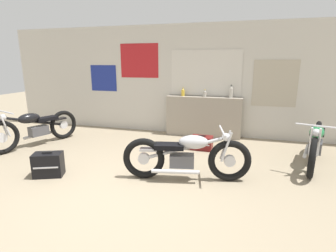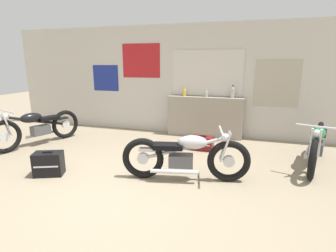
{
  "view_description": "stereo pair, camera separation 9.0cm",
  "coord_description": "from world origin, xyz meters",
  "px_view_note": "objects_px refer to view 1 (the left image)",
  "views": [
    {
      "loc": [
        1.63,
        -3.13,
        1.87
      ],
      "look_at": [
        0.3,
        1.45,
        0.7
      ],
      "focal_mm": 28.0,
      "sensor_mm": 36.0,
      "label": 1
    },
    {
      "loc": [
        1.71,
        -3.11,
        1.87
      ],
      "look_at": [
        0.3,
        1.45,
        0.7
      ],
      "focal_mm": 28.0,
      "sensor_mm": 36.0,
      "label": 2
    }
  ],
  "objects_px": {
    "bottle_center": "(231,92)",
    "hard_case_darkred": "(202,143)",
    "motorcycle_silver": "(186,156)",
    "bottle_left_center": "(205,94)",
    "motorcycle_green": "(315,143)",
    "hard_case_black": "(48,165)",
    "bottle_leftmost": "(183,92)",
    "motorcycle_black": "(35,128)"
  },
  "relations": [
    {
      "from": "motorcycle_green",
      "to": "bottle_left_center",
      "type": "bearing_deg",
      "value": 149.49
    },
    {
      "from": "bottle_center",
      "to": "hard_case_darkred",
      "type": "height_order",
      "value": "bottle_center"
    },
    {
      "from": "bottle_left_center",
      "to": "motorcycle_black",
      "type": "relative_size",
      "value": 0.09
    },
    {
      "from": "bottle_left_center",
      "to": "hard_case_darkred",
      "type": "distance_m",
      "value": 1.42
    },
    {
      "from": "motorcycle_green",
      "to": "hard_case_black",
      "type": "distance_m",
      "value": 4.76
    },
    {
      "from": "motorcycle_black",
      "to": "motorcycle_green",
      "type": "relative_size",
      "value": 1.0
    },
    {
      "from": "motorcycle_black",
      "to": "hard_case_black",
      "type": "xyz_separation_m",
      "value": [
        1.43,
        -1.31,
        -0.22
      ]
    },
    {
      "from": "bottle_left_center",
      "to": "bottle_center",
      "type": "bearing_deg",
      "value": 4.0
    },
    {
      "from": "hard_case_black",
      "to": "bottle_leftmost",
      "type": "bearing_deg",
      "value": 63.68
    },
    {
      "from": "bottle_center",
      "to": "hard_case_darkred",
      "type": "bearing_deg",
      "value": -115.21
    },
    {
      "from": "bottle_left_center",
      "to": "motorcycle_silver",
      "type": "bearing_deg",
      "value": -87.64
    },
    {
      "from": "bottle_leftmost",
      "to": "motorcycle_silver",
      "type": "bearing_deg",
      "value": -75.78
    },
    {
      "from": "bottle_left_center",
      "to": "hard_case_black",
      "type": "distance_m",
      "value": 3.9
    },
    {
      "from": "bottle_left_center",
      "to": "motorcycle_green",
      "type": "bearing_deg",
      "value": -30.51
    },
    {
      "from": "bottle_center",
      "to": "motorcycle_green",
      "type": "distance_m",
      "value": 2.26
    },
    {
      "from": "bottle_left_center",
      "to": "hard_case_black",
      "type": "height_order",
      "value": "bottle_left_center"
    },
    {
      "from": "bottle_left_center",
      "to": "hard_case_darkred",
      "type": "bearing_deg",
      "value": -83.63
    },
    {
      "from": "bottle_leftmost",
      "to": "motorcycle_black",
      "type": "height_order",
      "value": "bottle_leftmost"
    },
    {
      "from": "motorcycle_black",
      "to": "motorcycle_silver",
      "type": "xyz_separation_m",
      "value": [
        3.67,
        -0.8,
        -0.01
      ]
    },
    {
      "from": "motorcycle_silver",
      "to": "hard_case_black",
      "type": "bearing_deg",
      "value": -167.19
    },
    {
      "from": "motorcycle_black",
      "to": "hard_case_darkred",
      "type": "distance_m",
      "value": 3.78
    },
    {
      "from": "bottle_center",
      "to": "hard_case_darkred",
      "type": "xyz_separation_m",
      "value": [
        -0.51,
        -1.09,
        -1.01
      ]
    },
    {
      "from": "bottle_left_center",
      "to": "bottle_center",
      "type": "xyz_separation_m",
      "value": [
        0.63,
        0.04,
        0.06
      ]
    },
    {
      "from": "bottle_left_center",
      "to": "bottle_center",
      "type": "relative_size",
      "value": 0.6
    },
    {
      "from": "bottle_leftmost",
      "to": "motorcycle_black",
      "type": "bearing_deg",
      "value": -148.24
    },
    {
      "from": "bottle_left_center",
      "to": "motorcycle_black",
      "type": "bearing_deg",
      "value": -152.86
    },
    {
      "from": "motorcycle_silver",
      "to": "hard_case_black",
      "type": "xyz_separation_m",
      "value": [
        -2.24,
        -0.51,
        -0.21
      ]
    },
    {
      "from": "bottle_left_center",
      "to": "hard_case_darkred",
      "type": "xyz_separation_m",
      "value": [
        0.12,
        -1.05,
        -0.95
      ]
    },
    {
      "from": "bottle_leftmost",
      "to": "hard_case_darkred",
      "type": "xyz_separation_m",
      "value": [
        0.68,
        -1.08,
        -0.97
      ]
    },
    {
      "from": "bottle_left_center",
      "to": "motorcycle_green",
      "type": "xyz_separation_m",
      "value": [
        2.26,
        -1.33,
        -0.68
      ]
    },
    {
      "from": "motorcycle_green",
      "to": "hard_case_black",
      "type": "relative_size",
      "value": 3.84
    },
    {
      "from": "bottle_leftmost",
      "to": "motorcycle_black",
      "type": "relative_size",
      "value": 0.11
    },
    {
      "from": "bottle_leftmost",
      "to": "motorcycle_silver",
      "type": "xyz_separation_m",
      "value": [
        0.67,
        -2.66,
        -0.71
      ]
    },
    {
      "from": "motorcycle_green",
      "to": "hard_case_darkred",
      "type": "distance_m",
      "value": 2.18
    },
    {
      "from": "motorcycle_green",
      "to": "bottle_center",
      "type": "bearing_deg",
      "value": 139.84
    },
    {
      "from": "bottle_left_center",
      "to": "hard_case_black",
      "type": "xyz_separation_m",
      "value": [
        -2.13,
        -3.14,
        -0.9
      ]
    },
    {
      "from": "bottle_left_center",
      "to": "motorcycle_black",
      "type": "height_order",
      "value": "bottle_left_center"
    },
    {
      "from": "motorcycle_silver",
      "to": "bottle_left_center",
      "type": "bearing_deg",
      "value": 92.36
    },
    {
      "from": "bottle_leftmost",
      "to": "motorcycle_green",
      "type": "distance_m",
      "value": 3.21
    },
    {
      "from": "bottle_left_center",
      "to": "motorcycle_black",
      "type": "distance_m",
      "value": 4.06
    },
    {
      "from": "bottle_leftmost",
      "to": "hard_case_black",
      "type": "relative_size",
      "value": 0.41
    },
    {
      "from": "motorcycle_silver",
      "to": "bottle_leftmost",
      "type": "bearing_deg",
      "value": 104.22
    }
  ]
}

